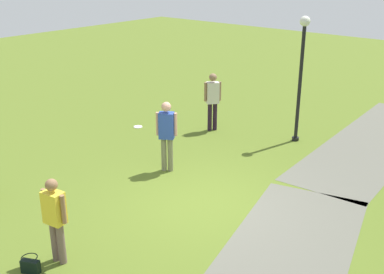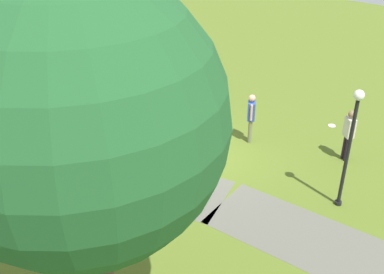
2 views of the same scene
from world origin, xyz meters
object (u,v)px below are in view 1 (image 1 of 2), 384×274
object	(u,v)px
man_near_boulder	(213,98)
frisbee_on_grass	(138,127)
woman_with_handbag	(55,215)
handbag_on_grass	(30,266)
lamp_post	(301,66)
passerby_on_path	(167,131)

from	to	relation	value
man_near_boulder	frisbee_on_grass	bearing A→B (deg)	-56.43
woman_with_handbag	frisbee_on_grass	xyz separation A→B (m)	(-5.76, -4.01, -0.90)
handbag_on_grass	lamp_post	bearing A→B (deg)	177.24
lamp_post	frisbee_on_grass	distance (m)	5.28
passerby_on_path	lamp_post	bearing A→B (deg)	159.83
passerby_on_path	handbag_on_grass	world-z (taller)	passerby_on_path
frisbee_on_grass	lamp_post	bearing A→B (deg)	116.25
man_near_boulder	passerby_on_path	distance (m)	3.20
lamp_post	handbag_on_grass	bearing A→B (deg)	-2.76
lamp_post	handbag_on_grass	distance (m)	8.65
passerby_on_path	frisbee_on_grass	size ratio (longest dim) A/B	6.57
man_near_boulder	lamp_post	bearing A→B (deg)	109.56
lamp_post	passerby_on_path	xyz separation A→B (m)	(3.90, -1.43, -1.14)
handbag_on_grass	passerby_on_path	bearing A→B (deg)	-167.13
woman_with_handbag	frisbee_on_grass	size ratio (longest dim) A/B	5.89
man_near_boulder	passerby_on_path	bearing A→B (deg)	17.35
lamp_post	woman_with_handbag	xyz separation A→B (m)	(7.89, -0.31, -1.26)
frisbee_on_grass	passerby_on_path	bearing A→B (deg)	58.41
lamp_post	frisbee_on_grass	size ratio (longest dim) A/B	13.07
man_near_boulder	handbag_on_grass	size ratio (longest dim) A/B	4.86
handbag_on_grass	frisbee_on_grass	size ratio (longest dim) A/B	1.35
woman_with_handbag	lamp_post	bearing A→B (deg)	177.76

